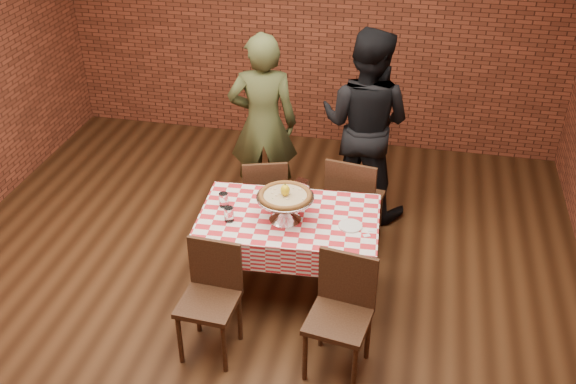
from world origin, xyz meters
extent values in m
plane|color=black|center=(0.00, 0.00, 0.00)|extent=(6.00, 6.00, 0.00)
plane|color=brown|center=(0.00, 3.00, 1.45)|extent=(5.50, 0.00, 5.50)
cube|color=#442C1A|center=(0.34, 0.23, 0.38)|extent=(1.39, 0.88, 0.75)
cylinder|color=#CDBA8D|center=(0.32, 0.19, 0.96)|extent=(0.44, 0.44, 0.03)
ellipsoid|color=yellow|center=(0.32, 0.19, 1.01)|extent=(0.08, 0.08, 0.09)
cylinder|color=white|center=(-0.08, 0.07, 0.81)|extent=(0.08, 0.08, 0.11)
cylinder|color=white|center=(-0.18, 0.26, 0.81)|extent=(0.08, 0.08, 0.11)
cylinder|color=white|center=(0.81, 0.19, 0.76)|extent=(0.19, 0.19, 0.01)
cube|color=white|center=(0.95, 0.09, 0.76)|extent=(0.06, 0.05, 0.00)
cube|color=white|center=(0.97, 0.17, 0.76)|extent=(0.05, 0.04, 0.00)
cube|color=silver|center=(0.38, 0.55, 0.82)|extent=(0.11, 0.10, 0.13)
imported|color=#414927|center=(-0.17, 1.49, 0.87)|extent=(0.71, 0.54, 1.74)
imported|color=black|center=(0.76, 1.63, 0.90)|extent=(1.03, 0.89, 1.80)
camera|label=1|loc=(1.20, -3.84, 3.56)|focal=41.28mm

